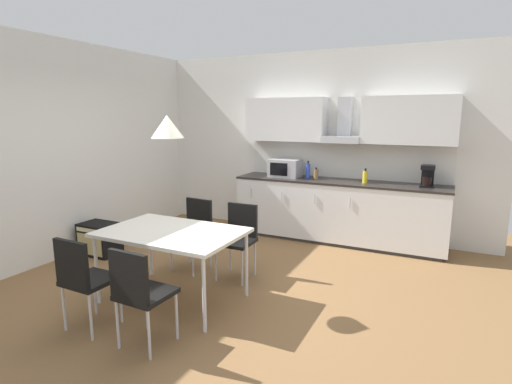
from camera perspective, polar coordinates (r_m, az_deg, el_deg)
ground_plane at (r=4.57m, az=-5.04°, el=-13.88°), size 7.38×7.88×0.02m
wall_back at (r=6.60m, az=6.87°, el=6.85°), size 5.90×0.10×2.89m
wall_left at (r=5.88m, az=-26.86°, el=5.26°), size 0.10×6.30×2.89m
kitchen_counter at (r=6.20m, az=11.54°, el=-2.65°), size 3.14×0.67×0.94m
backsplash_tile at (r=6.37m, az=12.50°, el=4.35°), size 3.12×0.02×0.53m
upper_wall_cabinets at (r=6.18m, az=12.39°, el=9.94°), size 3.12×0.40×0.67m
microwave at (r=6.35m, az=4.19°, el=3.43°), size 0.48×0.35×0.28m
coffee_maker at (r=5.93m, az=23.31°, el=2.12°), size 0.18×0.19×0.30m
bottle_blue at (r=6.25m, az=7.44°, el=3.02°), size 0.07×0.07×0.27m
bottle_brown at (r=6.16m, az=8.57°, el=2.52°), size 0.07×0.07×0.18m
bottle_yellow at (r=5.96m, az=15.32°, el=2.10°), size 0.07×0.07×0.22m
dining_table at (r=4.18m, az=-11.94°, el=-6.02°), size 1.42×0.93×0.75m
chair_far_right at (r=4.74m, az=-2.47°, el=-5.90°), size 0.40×0.40×0.87m
chair_near_right at (r=3.44m, az=-16.42°, el=-13.05°), size 0.41×0.41×0.87m
chair_far_left at (r=5.06m, az=-8.78°, el=-4.93°), size 0.43×0.43×0.87m
chair_near_left at (r=3.88m, az=-23.54°, el=-10.77°), size 0.41×0.41×0.87m
guitar_amp at (r=5.97m, az=-21.42°, el=-6.24°), size 0.52×0.37×0.44m
pendant_lamp at (r=4.01m, az=-12.57°, el=9.11°), size 0.32×0.32×0.22m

